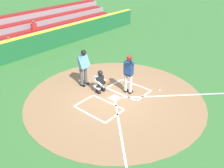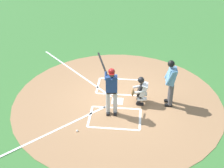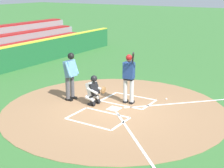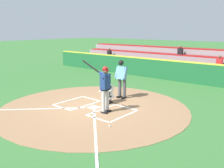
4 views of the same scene
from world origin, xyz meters
name	(u,v)px [view 3 (image 3 of 4)]	position (x,y,z in m)	size (l,w,h in m)	color
ground_plane	(114,109)	(0.00, 0.00, 0.00)	(120.00, 120.00, 0.00)	#387033
dirt_circle	(114,109)	(0.00, 0.00, 0.01)	(8.00, 8.00, 0.01)	#99704C
home_plate_and_chalk	(136,113)	(0.00, 0.88, 0.01)	(7.93, 4.91, 0.01)	white
batter	(129,75)	(-0.78, 0.16, 1.10)	(0.90, 0.78, 2.13)	#BCBCBC
catcher	(94,89)	(-0.01, -0.88, 0.59)	(0.59, 0.62, 1.13)	black
plate_umpire	(70,73)	(0.02, -1.94, 1.08)	(0.59, 0.42, 1.86)	#4C4C51
baseball	(166,99)	(-1.92, 1.20, 0.04)	(0.07, 0.07, 0.07)	white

